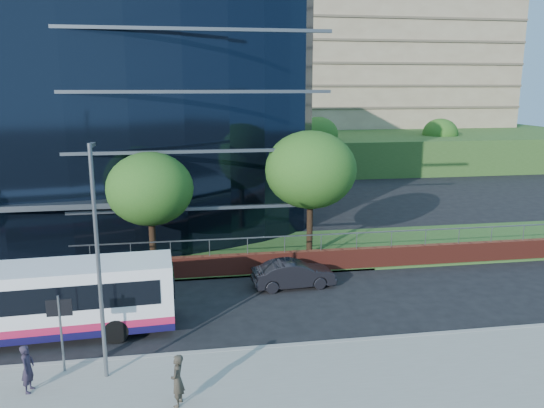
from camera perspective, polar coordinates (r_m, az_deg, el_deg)
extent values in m
cube|color=#2D511E|center=(35.29, 16.43, -4.14)|extent=(36.00, 8.00, 0.12)
cube|color=black|center=(45.30, -26.23, 8.89)|extent=(38.00, 16.00, 16.00)
cube|color=maroon|center=(30.32, 12.64, -5.59)|extent=(34.00, 0.40, 1.20)
cube|color=slate|center=(29.90, 12.77, -2.89)|extent=(34.00, 0.06, 0.06)
cube|color=#2D511E|center=(79.21, 7.73, 6.70)|extent=(60.00, 42.00, 4.00)
cube|color=gray|center=(81.05, 7.63, 17.46)|extent=(50.00, 12.00, 26.00)
cylinder|color=slate|center=(20.12, -21.72, -12.84)|extent=(0.08, 0.08, 2.80)
cube|color=black|center=(19.76, -21.93, -10.31)|extent=(0.85, 0.06, 0.60)
cylinder|color=black|center=(29.63, -12.71, -4.11)|extent=(0.36, 0.36, 3.08)
ellipsoid|color=#195117|center=(28.93, -12.99, 1.61)|extent=(4.62, 4.62, 3.93)
cylinder|color=black|center=(31.27, 4.07, -2.53)|extent=(0.36, 0.36, 3.52)
ellipsoid|color=#195117|center=(30.56, 4.17, 3.71)|extent=(5.28, 5.28, 4.49)
cylinder|color=black|center=(61.81, 4.91, 4.73)|extent=(0.36, 0.36, 3.08)
ellipsoid|color=#195117|center=(61.48, 4.96, 7.51)|extent=(4.62, 4.62, 3.93)
cylinder|color=black|center=(69.30, 17.48, 4.95)|extent=(0.36, 0.36, 2.86)
ellipsoid|color=#195117|center=(69.01, 17.63, 7.25)|extent=(4.29, 4.29, 3.65)
cylinder|color=slate|center=(18.34, -18.16, -6.29)|extent=(0.14, 0.14, 8.00)
cube|color=slate|center=(17.86, -18.85, 6.02)|extent=(0.15, 0.70, 0.12)
cube|color=white|center=(23.26, -24.35, -9.31)|extent=(11.01, 3.08, 2.62)
cube|color=#110E3B|center=(23.70, -24.09, -11.93)|extent=(11.03, 3.13, 0.30)
cube|color=#BC1B46|center=(23.58, -24.15, -11.27)|extent=(11.03, 3.13, 0.30)
cube|color=black|center=(23.01, -22.97, -8.43)|extent=(8.84, 3.00, 0.99)
cylinder|color=black|center=(22.22, -16.44, -12.96)|extent=(1.00, 0.35, 0.99)
imported|color=black|center=(26.80, 2.34, -7.53)|extent=(4.23, 1.73, 1.36)
imported|color=#272031|center=(19.59, -24.79, -15.77)|extent=(0.46, 0.63, 1.62)
imported|color=#383127|center=(17.49, -10.13, -18.17)|extent=(0.56, 0.70, 1.68)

